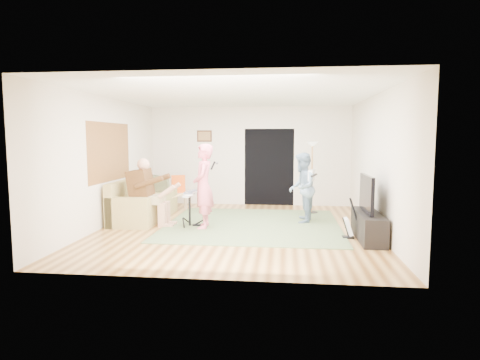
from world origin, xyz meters
name	(u,v)px	position (x,y,z in m)	size (l,w,h in m)	color
floor	(236,228)	(0.00, 0.00, 0.00)	(6.00, 6.00, 0.00)	brown
walls	(236,163)	(0.00, 0.00, 1.35)	(5.50, 6.00, 2.70)	beige
ceiling	(236,95)	(0.00, 0.00, 2.70)	(6.00, 6.00, 0.00)	white
window_blinds	(110,152)	(-2.74, 0.20, 1.55)	(2.05, 2.05, 0.00)	#915C2C
doorway	(269,167)	(0.55, 2.99, 1.05)	(2.10, 2.10, 0.00)	black
picture_frame	(204,136)	(-1.25, 2.99, 1.90)	(0.42, 0.03, 0.32)	#3F2314
area_rug	(253,224)	(0.30, 0.40, 0.01)	(3.65, 3.56, 0.02)	#54683F
sofa	(141,206)	(-2.30, 0.76, 0.30)	(0.93, 2.25, 0.91)	tan
drummer	(150,199)	(-1.86, 0.11, 0.56)	(0.93, 0.52, 1.42)	#533217
drum_kit	(190,211)	(-1.00, 0.11, 0.33)	(0.40, 0.72, 0.74)	black
singer	(203,186)	(-0.67, -0.03, 0.87)	(0.63, 0.41, 1.73)	#ED677D
microphone	(213,166)	(-0.47, -0.03, 1.29)	(0.06, 0.06, 0.24)	black
guitarist	(302,188)	(1.35, 0.76, 0.77)	(0.74, 0.58, 1.53)	#6D87A0
guitar_held	(311,175)	(1.55, 0.76, 1.04)	(0.12, 0.60, 0.26)	silver
guitar_spare	(349,227)	(2.16, -0.55, 0.22)	(0.27, 0.24, 0.76)	black
torchiere_lamp	(312,165)	(1.64, 1.89, 1.20)	(0.31, 0.31, 1.75)	black
dining_chair	(180,197)	(-1.74, 2.09, 0.31)	(0.48, 0.51, 0.88)	tan
tv_cabinet	(368,226)	(2.50, -0.64, 0.25)	(0.40, 1.40, 0.50)	black
television	(367,194)	(2.45, -0.64, 0.85)	(0.06, 1.03, 0.67)	black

